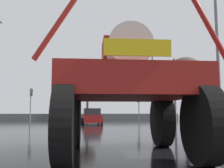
{
  "coord_description": "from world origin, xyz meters",
  "views": [
    {
      "loc": [
        -0.6,
        -0.81,
        1.18
      ],
      "look_at": [
        0.59,
        7.97,
        2.14
      ],
      "focal_mm": 41.32,
      "sensor_mm": 36.0,
      "label": 1
    }
  ],
  "objects": [
    {
      "name": "sedan_ahead",
      "position": [
        0.82,
        24.47,
        0.71
      ],
      "size": [
        1.96,
        4.14,
        1.52
      ],
      "rotation": [
        0.0,
        0.0,
        1.6
      ],
      "color": "maroon",
      "rests_on": "ground"
    },
    {
      "name": "streetlight_near_right",
      "position": [
        7.88,
        13.36,
        4.95
      ],
      "size": [
        2.08,
        0.24,
        8.95
      ],
      "color": "slate",
      "rests_on": "ground"
    },
    {
      "name": "oversize_sprayer",
      "position": [
        0.74,
        6.33,
        1.78
      ],
      "size": [
        4.38,
        5.24,
        4.29
      ],
      "rotation": [
        0.0,
        0.0,
        1.52
      ],
      "color": "black",
      "rests_on": "ground"
    },
    {
      "name": "traffic_signal_near_right",
      "position": [
        3.89,
        10.74,
        2.67
      ],
      "size": [
        0.24,
        0.54,
        3.66
      ],
      "color": "slate",
      "rests_on": "ground"
    },
    {
      "name": "roadside_barrier",
      "position": [
        0.0,
        38.73,
        0.45
      ],
      "size": [
        30.73,
        0.24,
        0.9
      ],
      "primitive_type": "cube",
      "color": "#59595B",
      "rests_on": "ground"
    },
    {
      "name": "traffic_signal_far_right",
      "position": [
        6.67,
        29.18,
        2.38
      ],
      "size": [
        0.24,
        0.55,
        3.28
      ],
      "color": "slate",
      "rests_on": "ground"
    },
    {
      "name": "ground_plane",
      "position": [
        0.0,
        18.0,
        0.0
      ],
      "size": [
        120.0,
        120.0,
        0.0
      ],
      "primitive_type": "plane",
      "color": "black"
    },
    {
      "name": "bare_tree_right",
      "position": [
        9.3,
        21.6,
        4.89
      ],
      "size": [
        3.02,
        3.02,
        6.23
      ],
      "color": "#473828",
      "rests_on": "ground"
    },
    {
      "name": "streetlight_far_right",
      "position": [
        8.39,
        28.66,
        4.97
      ],
      "size": [
        1.58,
        0.24,
        9.1
      ],
      "color": "slate",
      "rests_on": "ground"
    },
    {
      "name": "traffic_signal_far_left",
      "position": [
        -5.75,
        29.17,
        2.83
      ],
      "size": [
        0.24,
        0.55,
        3.88
      ],
      "color": "slate",
      "rests_on": "ground"
    },
    {
      "name": "bare_tree_far_center",
      "position": [
        0.94,
        37.62,
        5.17
      ],
      "size": [
        2.71,
        2.71,
        6.41
      ],
      "color": "#473828",
      "rests_on": "ground"
    }
  ]
}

